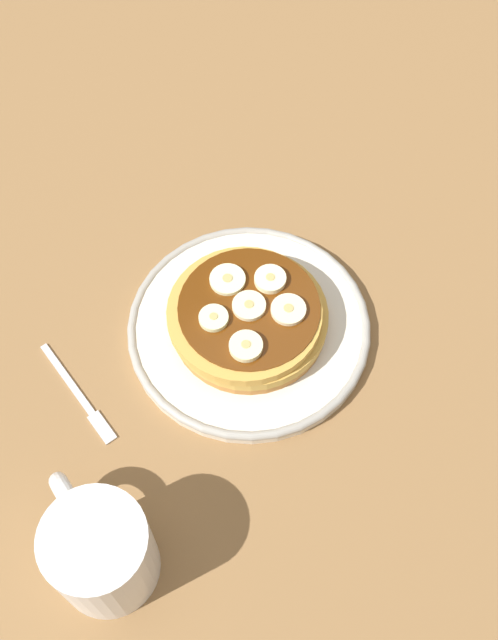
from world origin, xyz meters
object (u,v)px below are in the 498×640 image
object	(u,v)px
banana_slice_3	(227,280)
banana_slice_4	(288,310)
banana_slice_2	(270,279)
fork	(81,397)
coffee_mug	(99,549)
banana_slice_0	(255,307)
plate	(249,327)
banana_slice_1	(214,318)
banana_slice_5	(246,346)
pancake_stack	(248,316)

from	to	relation	value
banana_slice_3	banana_slice_4	size ratio (longest dim) A/B	1.04
banana_slice_2	fork	bearing A→B (deg)	84.48
banana_slice_3	coffee_mug	size ratio (longest dim) A/B	0.29
banana_slice_2	banana_slice_4	bearing A→B (deg)	171.25
banana_slice_0	banana_slice_4	xyz separation A→B (cm)	(-2.09, -2.47, 0.01)
banana_slice_3	plate	bearing A→B (deg)	-179.60
banana_slice_2	banana_slice_4	world-z (taller)	banana_slice_2
plate	coffee_mug	distance (cm)	26.82
banana_slice_2	fork	world-z (taller)	banana_slice_2
banana_slice_2	coffee_mug	size ratio (longest dim) A/B	0.25
banana_slice_1	banana_slice_3	distance (cm)	4.62
banana_slice_2	banana_slice_5	xyz separation A→B (cm)	(-4.80, 6.30, 0.00)
banana_slice_1	banana_slice_3	world-z (taller)	banana_slice_1
pancake_stack	banana_slice_4	world-z (taller)	banana_slice_4
banana_slice_3	fork	distance (cm)	18.49
plate	banana_slice_5	world-z (taller)	banana_slice_5
pancake_stack	banana_slice_3	bearing A→B (deg)	-0.62
fork	banana_slice_1	bearing A→B (deg)	-100.04
pancake_stack	banana_slice_2	size ratio (longest dim) A/B	5.16
banana_slice_0	coffee_mug	size ratio (longest dim) A/B	0.26
plate	banana_slice_1	bearing A→B (deg)	77.40
pancake_stack	banana_slice_1	size ratio (longest dim) A/B	5.68
pancake_stack	fork	world-z (taller)	pancake_stack
banana_slice_1	banana_slice_0	bearing A→B (deg)	-107.78
fork	banana_slice_3	bearing A→B (deg)	-88.74
banana_slice_5	fork	size ratio (longest dim) A/B	0.25
banana_slice_0	banana_slice_3	world-z (taller)	same
pancake_stack	banana_slice_5	xyz separation A→B (cm)	(-3.59, 2.77, 2.09)
plate	fork	world-z (taller)	plate
plate	pancake_stack	bearing A→B (deg)	45.73
banana_slice_0	banana_slice_1	bearing A→B (deg)	72.22
banana_slice_1	banana_slice_3	xyz separation A→B (cm)	(2.91, -3.58, -0.05)
banana_slice_3	banana_slice_4	xyz separation A→B (cm)	(-6.29, -2.90, 0.02)
plate	fork	distance (cm)	18.18
banana_slice_3	fork	size ratio (longest dim) A/B	0.28
banana_slice_1	banana_slice_4	bearing A→B (deg)	-117.52
banana_slice_3	pancake_stack	bearing A→B (deg)	179.38
banana_slice_0	plate	bearing A→B (deg)	40.02
pancake_stack	coffee_mug	world-z (taller)	coffee_mug
banana_slice_1	banana_slice_5	distance (cm)	4.40
pancake_stack	banana_slice_3	xyz separation A→B (cm)	(3.66, -0.04, 2.00)
pancake_stack	banana_slice_2	xyz separation A→B (cm)	(1.20, -3.53, 2.09)
pancake_stack	banana_slice_1	distance (cm)	4.16
fork	banana_slice_0	bearing A→B (deg)	-101.78
banana_slice_0	fork	world-z (taller)	banana_slice_0
plate	banana_slice_1	xyz separation A→B (cm)	(0.81, 3.61, 4.30)
banana_slice_1	banana_slice_5	bearing A→B (deg)	-169.88
banana_slice_5	banana_slice_4	bearing A→B (deg)	-80.49
plate	banana_slice_5	xyz separation A→B (cm)	(-3.53, 2.84, 4.35)
banana_slice_1	banana_slice_4	size ratio (longest dim) A/B	0.84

